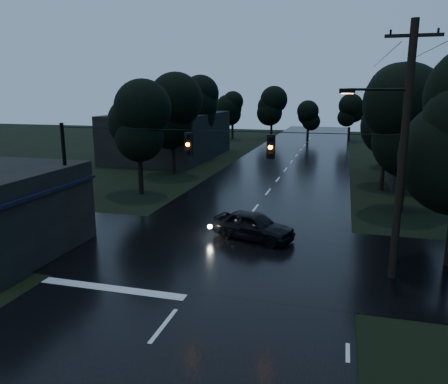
% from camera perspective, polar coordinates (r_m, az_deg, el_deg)
% --- Properties ---
extents(main_road, '(12.00, 120.00, 0.02)m').
position_cam_1_polar(main_road, '(37.94, 7.04, 1.61)').
color(main_road, black).
rests_on(main_road, ground).
extents(cross_street, '(60.00, 9.00, 0.02)m').
position_cam_1_polar(cross_street, '(20.92, -0.30, -7.79)').
color(cross_street, black).
rests_on(cross_street, ground).
extents(building_far_right, '(10.00, 14.00, 4.40)m').
position_cam_1_polar(building_far_right, '(42.08, 27.25, 4.42)').
color(building_far_right, black).
rests_on(building_far_right, ground).
extents(building_far_left, '(10.00, 16.00, 5.00)m').
position_cam_1_polar(building_far_left, '(50.88, -7.07, 7.34)').
color(building_far_left, black).
rests_on(building_far_left, ground).
extents(utility_pole_main, '(3.50, 0.30, 10.00)m').
position_cam_1_polar(utility_pole_main, '(18.09, 22.08, 5.17)').
color(utility_pole_main, black).
rests_on(utility_pole_main, ground).
extents(utility_pole_far, '(2.00, 0.30, 7.50)m').
position_cam_1_polar(utility_pole_far, '(35.14, 20.32, 6.40)').
color(utility_pole_far, black).
rests_on(utility_pole_far, ground).
extents(anchor_pole_left, '(0.18, 0.18, 6.00)m').
position_cam_1_polar(anchor_pole_left, '(22.38, -19.88, 0.81)').
color(anchor_pole_left, black).
rests_on(anchor_pole_left, ground).
extents(span_signals, '(15.00, 0.37, 1.12)m').
position_cam_1_polar(span_signals, '(18.56, 0.50, 6.25)').
color(span_signals, black).
rests_on(span_signals, ground).
extents(tree_left_a, '(3.92, 3.92, 8.26)m').
position_cam_1_polar(tree_left_a, '(32.24, -11.12, 8.88)').
color(tree_left_a, black).
rests_on(tree_left_a, ground).
extents(tree_left_b, '(4.20, 4.20, 8.85)m').
position_cam_1_polar(tree_left_b, '(39.76, -6.77, 10.30)').
color(tree_left_b, black).
rests_on(tree_left_b, ground).
extents(tree_left_c, '(4.48, 4.48, 9.44)m').
position_cam_1_polar(tree_left_c, '(49.34, -3.02, 11.31)').
color(tree_left_c, black).
rests_on(tree_left_c, ground).
extents(tree_right_a, '(4.20, 4.20, 8.85)m').
position_cam_1_polar(tree_right_a, '(29.13, 22.91, 8.43)').
color(tree_right_a, black).
rests_on(tree_right_a, ground).
extents(tree_right_b, '(4.48, 4.48, 9.44)m').
position_cam_1_polar(tree_right_b, '(37.11, 22.35, 9.83)').
color(tree_right_b, black).
rests_on(tree_right_b, ground).
extents(tree_right_c, '(4.76, 4.76, 10.03)m').
position_cam_1_polar(tree_right_c, '(47.10, 21.73, 10.81)').
color(tree_right_c, black).
rests_on(tree_right_c, ground).
extents(car, '(4.60, 2.88, 1.46)m').
position_cam_1_polar(car, '(22.46, 3.86, -4.38)').
color(car, black).
rests_on(car, ground).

